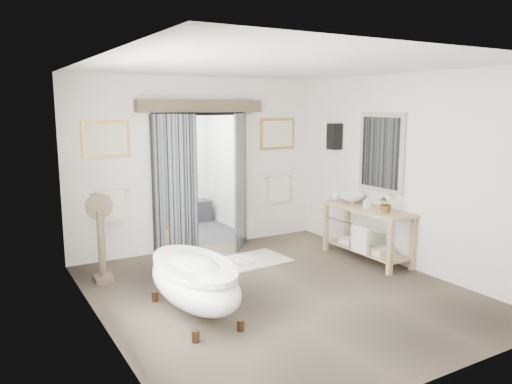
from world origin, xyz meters
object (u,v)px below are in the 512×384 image
rug (250,261)px  basin (351,199)px  clawfoot_tub (194,280)px  vanity (366,229)px

rug → basin: basin is taller
rug → clawfoot_tub: bearing=-136.9°
basin → clawfoot_tub: bearing=178.4°
vanity → basin: 0.58m
vanity → clawfoot_tub: bearing=-169.3°
rug → basin: size_ratio=2.68×
rug → vanity: bearing=-28.1°
clawfoot_tub → basin: (3.23, 1.00, 0.50)m
vanity → rug: (-1.63, 0.87, -0.50)m
clawfoot_tub → rug: clawfoot_tub is taller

